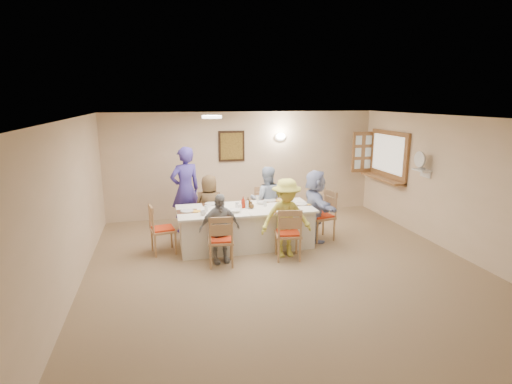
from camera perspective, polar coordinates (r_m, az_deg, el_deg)
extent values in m
plane|color=#806D50|center=(6.74, 4.52, -11.30)|extent=(7.00, 7.00, 0.00)
plane|color=beige|center=(9.65, -1.76, 3.98)|extent=(6.50, 0.00, 6.50)
plane|color=beige|center=(3.39, 24.07, -14.99)|extent=(6.50, 0.00, 6.50)
plane|color=beige|center=(6.17, -25.36, -2.57)|extent=(0.00, 7.00, 7.00)
plane|color=beige|center=(7.95, 27.59, 0.49)|extent=(0.00, 7.00, 7.00)
plane|color=white|center=(6.15, 4.94, 10.43)|extent=(7.00, 7.00, 0.00)
cube|color=black|center=(9.50, -3.52, 6.56)|extent=(0.62, 0.04, 0.72)
cube|color=black|center=(9.48, -3.49, 6.54)|extent=(0.52, 0.02, 0.62)
ellipsoid|color=white|center=(9.73, 3.53, 7.90)|extent=(0.26, 0.09, 0.18)
cylinder|color=white|center=(7.39, -6.33, 10.62)|extent=(0.36, 0.36, 0.05)
cube|color=#996537|center=(9.79, 18.43, 4.92)|extent=(0.06, 1.50, 1.15)
cube|color=#996537|center=(9.81, 17.61, 1.88)|extent=(0.30, 1.50, 0.05)
cube|color=#996537|center=(10.31, 14.98, 5.53)|extent=(0.55, 0.04, 1.00)
cube|color=white|center=(8.65, 22.59, 2.91)|extent=(0.22, 0.36, 0.03)
cube|color=white|center=(7.73, -1.51, -5.00)|extent=(2.58, 1.09, 0.76)
imported|color=brown|center=(8.20, -6.62, -2.03)|extent=(0.70, 0.51, 1.30)
imported|color=#98AAC6|center=(8.41, 1.51, -1.14)|extent=(0.89, 0.80, 1.42)
imported|color=gray|center=(6.92, -5.23, -5.20)|extent=(0.81, 0.52, 1.23)
imported|color=#E3DF54|center=(7.15, 4.33, -3.73)|extent=(0.93, 0.55, 1.43)
imported|color=#9EAAD8|center=(8.03, 8.43, -1.92)|extent=(1.36, 0.52, 1.44)
imported|color=#3F3394|center=(8.56, -10.04, 0.31)|extent=(0.97, 0.89, 1.83)
cube|color=#472B19|center=(7.12, -5.56, -3.42)|extent=(0.35, 0.26, 0.01)
cylinder|color=white|center=(7.12, -5.56, -3.34)|extent=(0.24, 0.24, 0.01)
cube|color=yellow|center=(7.10, -4.06, -3.39)|extent=(0.15, 0.15, 0.01)
cube|color=#472B19|center=(7.37, 3.72, -2.81)|extent=(0.34, 0.25, 0.01)
cylinder|color=white|center=(7.37, 3.72, -2.73)|extent=(0.22, 0.22, 0.01)
cube|color=yellow|center=(7.38, 5.18, -2.76)|extent=(0.14, 0.14, 0.01)
cube|color=#472B19|center=(7.92, -6.41, -1.73)|extent=(0.36, 0.27, 0.01)
cylinder|color=white|center=(7.92, -6.41, -1.66)|extent=(0.25, 0.25, 0.02)
cube|color=yellow|center=(7.90, -5.07, -1.70)|extent=(0.14, 0.14, 0.01)
cube|color=#472B19|center=(8.15, 1.99, -1.23)|extent=(0.37, 0.28, 0.01)
cylinder|color=white|center=(8.15, 1.99, -1.17)|extent=(0.25, 0.25, 0.02)
cube|color=yellow|center=(8.15, 3.30, -1.20)|extent=(0.14, 0.14, 0.01)
cube|color=#472B19|center=(7.48, -9.81, -2.75)|extent=(0.38, 0.28, 0.01)
cylinder|color=white|center=(7.48, -9.82, -2.67)|extent=(0.24, 0.24, 0.02)
cube|color=yellow|center=(7.44, -8.40, -2.72)|extent=(0.15, 0.15, 0.01)
cube|color=#472B19|center=(7.92, 6.43, -1.74)|extent=(0.35, 0.26, 0.01)
cylinder|color=white|center=(7.91, 6.43, -1.67)|extent=(0.26, 0.26, 0.02)
cube|color=yellow|center=(7.93, 7.78, -1.70)|extent=(0.14, 0.14, 0.01)
imported|color=white|center=(7.19, -7.53, -2.97)|extent=(0.19, 0.19, 0.09)
imported|color=white|center=(8.21, 0.23, -0.82)|extent=(0.12, 0.12, 0.09)
imported|color=white|center=(7.34, -2.97, -2.68)|extent=(0.34, 0.34, 0.05)
imported|color=white|center=(7.89, 0.75, -1.51)|extent=(0.29, 0.29, 0.06)
imported|color=#A4230E|center=(7.59, -1.84, -1.47)|extent=(0.15, 0.15, 0.22)
imported|color=#4D3214|center=(7.66, -1.14, -1.45)|extent=(0.09, 0.09, 0.19)
imported|color=#4D3214|center=(7.56, -0.65, -1.86)|extent=(0.17, 0.17, 0.14)
cylinder|color=silver|center=(7.62, -2.71, -1.84)|extent=(0.07, 0.07, 0.10)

